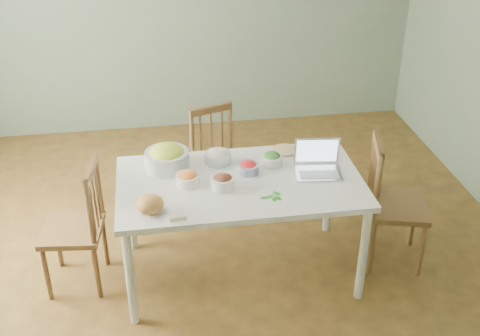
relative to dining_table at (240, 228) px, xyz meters
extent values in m
cube|color=#422E15|center=(-0.25, 0.11, -0.40)|extent=(5.00, 5.00, 0.00)
cube|color=#5D7159|center=(-0.25, 2.61, 0.95)|extent=(5.00, 0.00, 2.70)
ellipsoid|color=#C28847|center=(-0.62, -0.29, 0.45)|extent=(0.20, 0.20, 0.11)
cube|color=#F4EDC2|center=(-0.46, -0.41, 0.41)|extent=(0.11, 0.04, 0.03)
cylinder|color=#DAB481|center=(0.40, 0.37, 0.41)|extent=(0.22, 0.22, 0.02)
camera|label=1|loc=(-0.56, -3.56, 2.56)|focal=45.56mm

